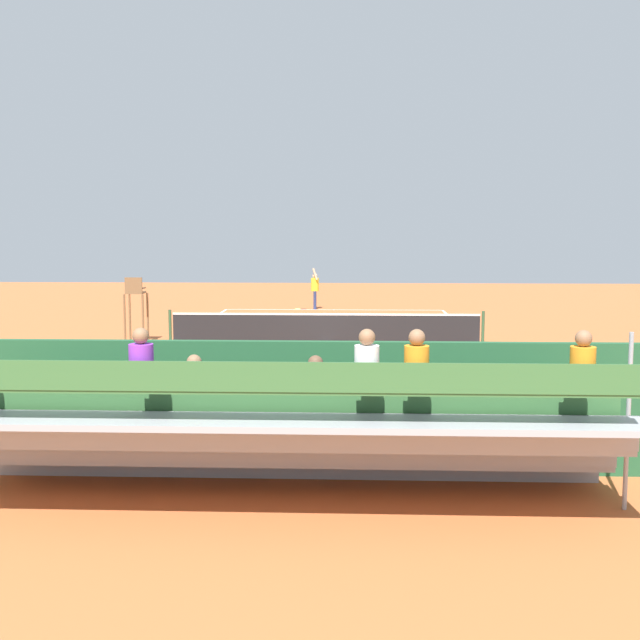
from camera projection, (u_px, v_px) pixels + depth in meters
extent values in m
plane|color=#BC6033|center=(325.00, 343.00, 26.11)|extent=(60.00, 60.00, 0.00)
cube|color=white|center=(334.00, 310.00, 37.03)|extent=(10.00, 0.10, 0.01)
cube|color=white|center=(304.00, 424.00, 15.19)|extent=(10.00, 0.10, 0.01)
cube|color=white|center=(480.00, 344.00, 25.90)|extent=(0.10, 22.00, 0.01)
cube|color=white|center=(173.00, 342.00, 26.32)|extent=(0.10, 22.00, 0.01)
cube|color=white|center=(331.00, 322.00, 32.12)|extent=(7.50, 0.10, 0.01)
cube|color=white|center=(317.00, 376.00, 20.10)|extent=(7.50, 0.10, 0.01)
cube|color=white|center=(325.00, 343.00, 26.11)|extent=(0.10, 12.10, 0.01)
cube|color=white|center=(334.00, 310.00, 37.03)|extent=(0.10, 0.30, 0.01)
cube|color=black|center=(325.00, 329.00, 26.06)|extent=(10.00, 0.02, 0.91)
cube|color=white|center=(325.00, 314.00, 26.01)|extent=(10.00, 0.04, 0.06)
cylinder|color=#2D5133|center=(483.00, 327.00, 25.84)|extent=(0.10, 0.10, 1.07)
cylinder|color=#2D5133|center=(170.00, 326.00, 26.27)|extent=(0.10, 0.10, 1.07)
cube|color=#235633|center=(292.00, 407.00, 12.10)|extent=(18.00, 0.16, 2.00)
cube|color=#9EA0A5|center=(290.00, 463.00, 11.84)|extent=(9.00, 0.10, 0.45)
cube|color=#9EA0A5|center=(288.00, 458.00, 11.47)|extent=(9.00, 0.80, 0.08)
cube|color=#9EA0A5|center=(290.00, 463.00, 11.87)|extent=(9.00, 0.04, 0.45)
cube|color=#386B38|center=(287.00, 431.00, 11.32)|extent=(8.60, 0.36, 0.04)
cube|color=#386B38|center=(286.00, 420.00, 11.12)|extent=(8.60, 0.03, 0.36)
cube|color=#9EA0A5|center=(283.00, 442.00, 10.63)|extent=(9.00, 0.80, 0.08)
cube|color=#9EA0A5|center=(286.00, 447.00, 11.02)|extent=(9.00, 0.04, 0.45)
cube|color=#386B38|center=(282.00, 412.00, 10.48)|extent=(8.60, 0.36, 0.04)
cube|color=#386B38|center=(281.00, 400.00, 10.28)|extent=(8.60, 0.03, 0.36)
cube|color=#9EA0A5|center=(277.00, 423.00, 9.78)|extent=(9.00, 0.80, 0.08)
cube|color=#9EA0A5|center=(280.00, 430.00, 10.18)|extent=(9.00, 0.04, 0.45)
cube|color=#386B38|center=(276.00, 391.00, 9.64)|extent=(8.60, 0.36, 0.04)
cube|color=#386B38|center=(274.00, 377.00, 9.44)|extent=(8.60, 0.03, 0.36)
cylinder|color=#9EA0A5|center=(628.00, 422.00, 10.40)|extent=(0.06, 0.06, 2.35)
cube|color=#2D2D33|center=(579.00, 387.00, 9.65)|extent=(0.32, 0.40, 0.12)
cylinder|color=orange|center=(583.00, 365.00, 9.49)|extent=(0.30, 0.30, 0.45)
sphere|color=#8C6647|center=(584.00, 338.00, 9.46)|extent=(0.20, 0.20, 0.20)
cube|color=#2D2D33|center=(415.00, 386.00, 9.73)|extent=(0.32, 0.40, 0.12)
cylinder|color=orange|center=(417.00, 364.00, 9.58)|extent=(0.30, 0.30, 0.45)
sphere|color=#8C6647|center=(417.00, 337.00, 9.54)|extent=(0.20, 0.20, 0.20)
cube|color=#2D2D33|center=(316.00, 407.00, 10.63)|extent=(0.32, 0.40, 0.12)
cylinder|color=#9399A3|center=(316.00, 387.00, 10.48)|extent=(0.30, 0.30, 0.45)
sphere|color=brown|center=(315.00, 363.00, 10.44)|extent=(0.20, 0.20, 0.20)
cube|color=#2D2D33|center=(197.00, 406.00, 10.69)|extent=(0.32, 0.40, 0.12)
cylinder|color=yellow|center=(195.00, 386.00, 10.54)|extent=(0.30, 0.30, 0.45)
sphere|color=#8C6647|center=(194.00, 362.00, 10.51)|extent=(0.20, 0.20, 0.20)
cube|color=#2D2D33|center=(367.00, 385.00, 9.75)|extent=(0.32, 0.40, 0.12)
cylinder|color=white|center=(367.00, 364.00, 9.60)|extent=(0.30, 0.30, 0.45)
sphere|color=#8C6647|center=(367.00, 337.00, 9.57)|extent=(0.20, 0.20, 0.20)
cube|color=#2D2D33|center=(144.00, 384.00, 9.87)|extent=(0.32, 0.40, 0.12)
cylinder|color=purple|center=(141.00, 362.00, 9.72)|extent=(0.30, 0.30, 0.45)
sphere|color=#8C6647|center=(141.00, 336.00, 9.68)|extent=(0.20, 0.20, 0.20)
cube|color=#2D2D33|center=(239.00, 425.00, 11.52)|extent=(0.32, 0.40, 0.12)
cylinder|color=purple|center=(238.00, 407.00, 11.37)|extent=(0.30, 0.30, 0.45)
sphere|color=tan|center=(237.00, 384.00, 11.33)|extent=(0.20, 0.20, 0.20)
cube|color=#2D2D33|center=(417.00, 408.00, 10.57)|extent=(0.32, 0.40, 0.12)
cylinder|color=black|center=(418.00, 388.00, 10.42)|extent=(0.30, 0.30, 0.45)
sphere|color=brown|center=(419.00, 364.00, 10.38)|extent=(0.20, 0.20, 0.20)
cylinder|color=brown|center=(148.00, 317.00, 26.52)|extent=(0.07, 0.07, 1.60)
cylinder|color=brown|center=(130.00, 317.00, 26.55)|extent=(0.07, 0.07, 1.60)
cylinder|color=brown|center=(143.00, 319.00, 25.93)|extent=(0.07, 0.07, 1.60)
cylinder|color=brown|center=(125.00, 319.00, 25.95)|extent=(0.07, 0.07, 1.60)
cube|color=brown|center=(136.00, 293.00, 26.14)|extent=(0.56, 0.56, 0.06)
cube|color=brown|center=(133.00, 285.00, 25.88)|extent=(0.56, 0.06, 0.48)
cube|color=brown|center=(143.00, 288.00, 26.12)|extent=(0.04, 0.48, 0.04)
cube|color=brown|center=(128.00, 288.00, 26.14)|extent=(0.04, 0.48, 0.04)
cube|color=#234C2D|center=(395.00, 430.00, 12.89)|extent=(1.80, 0.40, 0.05)
cylinder|color=#234C2D|center=(441.00, 444.00, 12.88)|extent=(0.06, 0.06, 0.45)
cylinder|color=#234C2D|center=(348.00, 443.00, 12.94)|extent=(0.06, 0.06, 0.45)
cube|color=#234C2D|center=(396.00, 414.00, 12.68)|extent=(1.80, 0.04, 0.36)
cube|color=#B22D2D|center=(298.00, 449.00, 12.79)|extent=(0.90, 0.36, 0.36)
cylinder|color=navy|center=(315.00, 300.00, 37.38)|extent=(0.14, 0.14, 0.85)
cylinder|color=navy|center=(315.00, 300.00, 37.16)|extent=(0.14, 0.14, 0.85)
cylinder|color=yellow|center=(315.00, 285.00, 37.19)|extent=(0.38, 0.38, 0.60)
sphere|color=beige|center=(315.00, 276.00, 37.15)|extent=(0.22, 0.22, 0.22)
cylinder|color=beige|center=(315.00, 274.00, 36.92)|extent=(0.25, 0.11, 0.55)
cylinder|color=beige|center=(315.00, 284.00, 37.41)|extent=(0.10, 0.10, 0.50)
cylinder|color=black|center=(303.00, 309.00, 37.24)|extent=(0.28, 0.08, 0.03)
torus|color=#D8CC4C|center=(298.00, 309.00, 37.30)|extent=(0.36, 0.36, 0.02)
cylinder|color=white|center=(298.00, 309.00, 37.30)|extent=(0.25, 0.25, 0.00)
sphere|color=#CCDB33|center=(320.00, 314.00, 34.93)|extent=(0.07, 0.07, 0.07)
sphere|color=#CCDB33|center=(363.00, 317.00, 33.60)|extent=(0.07, 0.07, 0.07)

